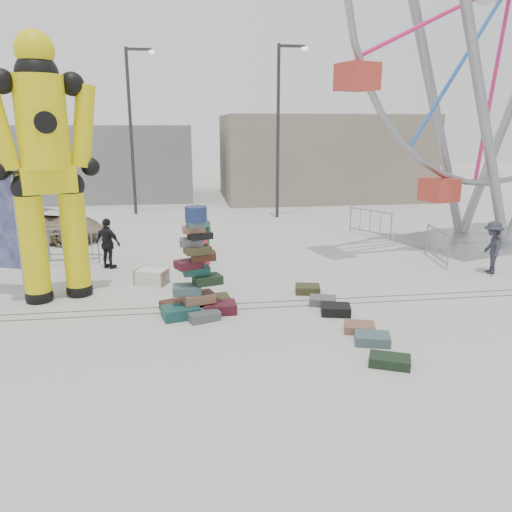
{
  "coord_description": "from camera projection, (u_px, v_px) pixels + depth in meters",
  "views": [
    {
      "loc": [
        -1.47,
        -10.93,
        4.41
      ],
      "look_at": [
        0.29,
        1.37,
        1.14
      ],
      "focal_mm": 35.0,
      "sensor_mm": 36.0,
      "label": 1
    }
  ],
  "objects": [
    {
      "name": "ground",
      "position": [
        252.0,
        318.0,
        11.79
      ],
      "size": [
        90.0,
        90.0,
        0.0
      ],
      "primitive_type": "plane",
      "color": "#9E9E99",
      "rests_on": "ground"
    },
    {
      "name": "track_line_near",
      "position": [
        249.0,
        309.0,
        12.37
      ],
      "size": [
        40.0,
        0.04,
        0.01
      ],
      "primitive_type": "cube",
      "color": "#47443F",
      "rests_on": "ground"
    },
    {
      "name": "track_line_far",
      "position": [
        247.0,
        303.0,
        12.75
      ],
      "size": [
        40.0,
        0.04,
        0.01
      ],
      "primitive_type": "cube",
      "color": "#47443F",
      "rests_on": "ground"
    },
    {
      "name": "building_right",
      "position": [
        320.0,
        157.0,
        31.26
      ],
      "size": [
        12.0,
        8.0,
        5.0
      ],
      "primitive_type": "cube",
      "color": "gray",
      "rests_on": "ground"
    },
    {
      "name": "building_left",
      "position": [
        111.0,
        161.0,
        31.47
      ],
      "size": [
        10.0,
        8.0,
        4.4
      ],
      "primitive_type": "cube",
      "color": "gray",
      "rests_on": "ground"
    },
    {
      "name": "lamp_post_right",
      "position": [
        280.0,
        124.0,
        23.52
      ],
      "size": [
        1.41,
        0.25,
        8.0
      ],
      "color": "#2D2D30",
      "rests_on": "ground"
    },
    {
      "name": "lamp_post_left",
      "position": [
        132.0,
        124.0,
        24.48
      ],
      "size": [
        1.41,
        0.25,
        8.0
      ],
      "color": "#2D2D30",
      "rests_on": "ground"
    },
    {
      "name": "suitcase_tower",
      "position": [
        197.0,
        284.0,
        11.96
      ],
      "size": [
        1.88,
        1.66,
        2.6
      ],
      "rotation": [
        0.0,
        0.0,
        0.19
      ],
      "color": "#174743",
      "rests_on": "ground"
    },
    {
      "name": "crash_test_dummy",
      "position": [
        46.0,
        160.0,
        12.24
      ],
      "size": [
        2.65,
        1.43,
        6.78
      ],
      "rotation": [
        0.0,
        0.0,
        0.38
      ],
      "color": "black",
      "rests_on": "ground"
    },
    {
      "name": "ferris_wheel",
      "position": [
        508.0,
        18.0,
        17.27
      ],
      "size": [
        13.43,
        5.05,
        16.28
      ],
      "rotation": [
        0.0,
        0.0,
        0.31
      ],
      "color": "gray",
      "rests_on": "ground"
    },
    {
      "name": "steamer_trunk",
      "position": [
        152.0,
        277.0,
        14.27
      ],
      "size": [
        1.02,
        0.82,
        0.41
      ],
      "primitive_type": "cube",
      "rotation": [
        0.0,
        0.0,
        -0.41
      ],
      "color": "silver",
      "rests_on": "ground"
    },
    {
      "name": "row_case_0",
      "position": [
        308.0,
        289.0,
        13.52
      ],
      "size": [
        0.74,
        0.65,
        0.21
      ],
      "primitive_type": "cube",
      "rotation": [
        0.0,
        0.0,
        -0.19
      ],
      "color": "#39381C",
      "rests_on": "ground"
    },
    {
      "name": "row_case_1",
      "position": [
        323.0,
        301.0,
        12.63
      ],
      "size": [
        0.78,
        0.66,
        0.2
      ],
      "primitive_type": "cube",
      "rotation": [
        0.0,
        0.0,
        -0.31
      ],
      "color": "#53575A",
      "rests_on": "ground"
    },
    {
      "name": "row_case_2",
      "position": [
        336.0,
        310.0,
        11.98
      ],
      "size": [
        0.79,
        0.66,
        0.23
      ],
      "primitive_type": "cube",
      "rotation": [
        0.0,
        0.0,
        -0.21
      ],
      "color": "black",
      "rests_on": "ground"
    },
    {
      "name": "row_case_3",
      "position": [
        359.0,
        328.0,
        10.99
      ],
      "size": [
        0.78,
        0.68,
        0.18
      ],
      "primitive_type": "cube",
      "rotation": [
        0.0,
        0.0,
        -0.3
      ],
      "color": "brown",
      "rests_on": "ground"
    },
    {
      "name": "row_case_4",
      "position": [
        372.0,
        339.0,
        10.38
      ],
      "size": [
        0.83,
        0.69,
        0.21
      ],
      "primitive_type": "cube",
      "rotation": [
        0.0,
        0.0,
        -0.28
      ],
      "color": "#425B5F",
      "rests_on": "ground"
    },
    {
      "name": "row_case_5",
      "position": [
        390.0,
        361.0,
        9.42
      ],
      "size": [
        0.88,
        0.72,
        0.2
      ],
      "primitive_type": "cube",
      "rotation": [
        0.0,
        0.0,
        -0.42
      ],
      "color": "black",
      "rests_on": "ground"
    },
    {
      "name": "barricade_dummy_b",
      "position": [
        66.0,
        249.0,
        16.06
      ],
      "size": [
        2.0,
        0.33,
        1.1
      ],
      "primitive_type": null,
      "rotation": [
        0.0,
        0.0,
        0.12
      ],
      "color": "gray",
      "rests_on": "ground"
    },
    {
      "name": "barricade_dummy_c",
      "position": [
        77.0,
        244.0,
        16.74
      ],
      "size": [
        1.99,
        0.42,
        1.1
      ],
      "primitive_type": null,
      "rotation": [
        0.0,
        0.0,
        -0.16
      ],
      "color": "gray",
      "rests_on": "ground"
    },
    {
      "name": "barricade_wheel_front",
      "position": [
        437.0,
        245.0,
        16.55
      ],
      "size": [
        0.36,
        2.0,
        1.1
      ],
      "primitive_type": null,
      "rotation": [
        0.0,
        0.0,
        1.44
      ],
      "color": "gray",
      "rests_on": "ground"
    },
    {
      "name": "barricade_wheel_back",
      "position": [
        370.0,
        223.0,
        20.36
      ],
      "size": [
        1.18,
        1.73,
        1.1
      ],
      "primitive_type": null,
      "rotation": [
        0.0,
        0.0,
        -0.99
      ],
      "color": "gray",
      "rests_on": "ground"
    },
    {
      "name": "pedestrian_red",
      "position": [
        203.0,
        256.0,
        14.26
      ],
      "size": [
        0.68,
        0.66,
        1.57
      ],
      "primitive_type": "imported",
      "rotation": [
        0.0,
        0.0,
        0.71
      ],
      "color": "red",
      "rests_on": "ground"
    },
    {
      "name": "pedestrian_green",
      "position": [
        202.0,
        237.0,
        16.39
      ],
      "size": [
        1.04,
        1.05,
        1.7
      ],
      "primitive_type": "imported",
      "rotation": [
        0.0,
        0.0,
        -0.82
      ],
      "color": "#18602D",
      "rests_on": "ground"
    },
    {
      "name": "pedestrian_black",
      "position": [
        108.0,
        244.0,
        15.67
      ],
      "size": [
        1.0,
        0.86,
        1.61
      ],
      "primitive_type": "imported",
      "rotation": [
        0.0,
        0.0,
        2.54
      ],
      "color": "black",
      "rests_on": "ground"
    },
    {
      "name": "pedestrian_grey",
      "position": [
        492.0,
        247.0,
        15.17
      ],
      "size": [
        0.89,
        1.17,
        1.61
      ],
      "primitive_type": "imported",
      "rotation": [
        0.0,
        0.0,
        -1.88
      ],
      "color": "#252731",
      "rests_on": "ground"
    },
    {
      "name": "parked_suv",
      "position": [
        45.0,
        225.0,
        19.5
      ],
      "size": [
        4.9,
        3.36,
        1.24
      ],
      "primitive_type": "imported",
      "rotation": [
        0.0,
        0.0,
        1.25
      ],
      "color": "#907F5D",
      "rests_on": "ground"
    }
  ]
}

